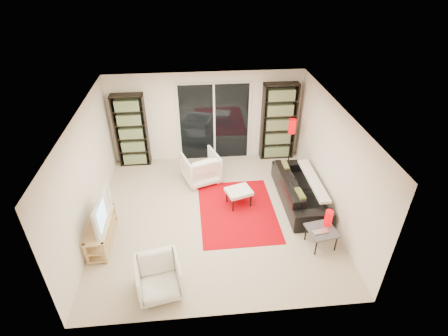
{
  "coord_description": "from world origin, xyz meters",
  "views": [
    {
      "loc": [
        -0.35,
        -5.92,
        5.02
      ],
      "look_at": [
        0.25,
        0.3,
        1.0
      ],
      "focal_mm": 28.0,
      "sensor_mm": 36.0,
      "label": 1
    }
  ],
  "objects_px": {
    "armchair_front": "(159,277)",
    "armchair_back": "(201,167)",
    "ottoman": "(239,192)",
    "floor_lamp": "(292,131)",
    "tv_stand": "(101,232)",
    "bookshelf_left": "(131,131)",
    "side_table": "(322,231)",
    "bookshelf_right": "(279,122)",
    "sofa": "(300,189)"
  },
  "relations": [
    {
      "from": "bookshelf_left",
      "to": "armchair_back",
      "type": "distance_m",
      "value": 2.08
    },
    {
      "from": "armchair_back",
      "to": "ottoman",
      "type": "height_order",
      "value": "armchair_back"
    },
    {
      "from": "bookshelf_left",
      "to": "side_table",
      "type": "bearing_deg",
      "value": -41.22
    },
    {
      "from": "sofa",
      "to": "armchair_front",
      "type": "height_order",
      "value": "armchair_front"
    },
    {
      "from": "armchair_back",
      "to": "floor_lamp",
      "type": "relative_size",
      "value": 0.61
    },
    {
      "from": "tv_stand",
      "to": "sofa",
      "type": "height_order",
      "value": "sofa"
    },
    {
      "from": "tv_stand",
      "to": "armchair_back",
      "type": "relative_size",
      "value": 1.46
    },
    {
      "from": "floor_lamp",
      "to": "armchair_front",
      "type": "bearing_deg",
      "value": -130.43
    },
    {
      "from": "bookshelf_right",
      "to": "floor_lamp",
      "type": "xyz_separation_m",
      "value": [
        0.22,
        -0.53,
        -0.02
      ]
    },
    {
      "from": "sofa",
      "to": "armchair_front",
      "type": "distance_m",
      "value": 3.78
    },
    {
      "from": "armchair_front",
      "to": "armchair_back",
      "type": "bearing_deg",
      "value": 64.74
    },
    {
      "from": "floor_lamp",
      "to": "bookshelf_right",
      "type": "bearing_deg",
      "value": 112.11
    },
    {
      "from": "tv_stand",
      "to": "floor_lamp",
      "type": "bearing_deg",
      "value": 29.09
    },
    {
      "from": "bookshelf_right",
      "to": "armchair_back",
      "type": "relative_size",
      "value": 2.53
    },
    {
      "from": "armchair_back",
      "to": "armchair_front",
      "type": "distance_m",
      "value": 3.38
    },
    {
      "from": "side_table",
      "to": "armchair_back",
      "type": "bearing_deg",
      "value": 132.04
    },
    {
      "from": "armchair_front",
      "to": "ottoman",
      "type": "relative_size",
      "value": 1.14
    },
    {
      "from": "bookshelf_right",
      "to": "floor_lamp",
      "type": "height_order",
      "value": "bookshelf_right"
    },
    {
      "from": "bookshelf_right",
      "to": "side_table",
      "type": "xyz_separation_m",
      "value": [
        0.11,
        -3.47,
        -0.69
      ]
    },
    {
      "from": "bookshelf_right",
      "to": "ottoman",
      "type": "height_order",
      "value": "bookshelf_right"
    },
    {
      "from": "bookshelf_right",
      "to": "side_table",
      "type": "bearing_deg",
      "value": -88.22
    },
    {
      "from": "tv_stand",
      "to": "side_table",
      "type": "distance_m",
      "value": 4.3
    },
    {
      "from": "floor_lamp",
      "to": "sofa",
      "type": "bearing_deg",
      "value": -94.64
    },
    {
      "from": "tv_stand",
      "to": "bookshelf_left",
      "type": "bearing_deg",
      "value": 84.07
    },
    {
      "from": "tv_stand",
      "to": "armchair_front",
      "type": "bearing_deg",
      "value": -47.2
    },
    {
      "from": "bookshelf_left",
      "to": "floor_lamp",
      "type": "distance_m",
      "value": 4.1
    },
    {
      "from": "bookshelf_left",
      "to": "armchair_front",
      "type": "distance_m",
      "value": 4.4
    },
    {
      "from": "sofa",
      "to": "ottoman",
      "type": "distance_m",
      "value": 1.41
    },
    {
      "from": "armchair_back",
      "to": "ottoman",
      "type": "bearing_deg",
      "value": 108.56
    },
    {
      "from": "bookshelf_left",
      "to": "bookshelf_right",
      "type": "relative_size",
      "value": 0.93
    },
    {
      "from": "sofa",
      "to": "floor_lamp",
      "type": "relative_size",
      "value": 1.6
    },
    {
      "from": "ottoman",
      "to": "floor_lamp",
      "type": "height_order",
      "value": "floor_lamp"
    },
    {
      "from": "floor_lamp",
      "to": "ottoman",
      "type": "bearing_deg",
      "value": -135.55
    },
    {
      "from": "armchair_back",
      "to": "armchair_front",
      "type": "height_order",
      "value": "armchair_back"
    },
    {
      "from": "bookshelf_left",
      "to": "floor_lamp",
      "type": "relative_size",
      "value": 1.44
    },
    {
      "from": "bookshelf_left",
      "to": "ottoman",
      "type": "relative_size",
      "value": 3.0
    },
    {
      "from": "tv_stand",
      "to": "side_table",
      "type": "height_order",
      "value": "tv_stand"
    },
    {
      "from": "tv_stand",
      "to": "side_table",
      "type": "relative_size",
      "value": 1.99
    },
    {
      "from": "bookshelf_right",
      "to": "sofa",
      "type": "xyz_separation_m",
      "value": [
        0.09,
        -2.04,
        -0.73
      ]
    },
    {
      "from": "tv_stand",
      "to": "ottoman",
      "type": "distance_m",
      "value": 2.99
    },
    {
      "from": "armchair_front",
      "to": "ottoman",
      "type": "distance_m",
      "value": 2.77
    },
    {
      "from": "side_table",
      "to": "bookshelf_left",
      "type": "bearing_deg",
      "value": 138.78
    },
    {
      "from": "bookshelf_left",
      "to": "sofa",
      "type": "height_order",
      "value": "bookshelf_left"
    },
    {
      "from": "tv_stand",
      "to": "armchair_front",
      "type": "xyz_separation_m",
      "value": [
        1.2,
        -1.29,
        0.07
      ]
    },
    {
      "from": "sofa",
      "to": "ottoman",
      "type": "bearing_deg",
      "value": 89.91
    },
    {
      "from": "side_table",
      "to": "sofa",
      "type": "bearing_deg",
      "value": 90.52
    },
    {
      "from": "bookshelf_right",
      "to": "sofa",
      "type": "distance_m",
      "value": 2.17
    },
    {
      "from": "sofa",
      "to": "armchair_back",
      "type": "bearing_deg",
      "value": 64.6
    },
    {
      "from": "ottoman",
      "to": "side_table",
      "type": "xyz_separation_m",
      "value": [
        1.42,
        -1.43,
        0.02
      ]
    },
    {
      "from": "sofa",
      "to": "bookshelf_right",
      "type": "bearing_deg",
      "value": 2.51
    }
  ]
}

